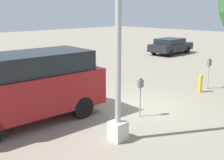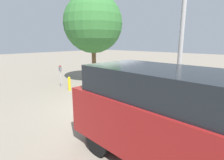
% 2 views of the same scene
% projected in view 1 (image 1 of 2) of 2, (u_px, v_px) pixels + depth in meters
% --- Properties ---
extents(ground_plane, '(80.00, 80.00, 0.00)m').
position_uv_depth(ground_plane, '(138.00, 107.00, 10.70)').
color(ground_plane, gray).
extents(parking_meter_near, '(0.21, 0.12, 1.39)m').
position_uv_depth(parking_meter_near, '(140.00, 88.00, 9.49)').
color(parking_meter_near, '#9E9EA3').
rests_on(parking_meter_near, ground).
extents(parking_meter_far, '(0.21, 0.12, 1.43)m').
position_uv_depth(parking_meter_far, '(209.00, 66.00, 12.95)').
color(parking_meter_far, '#9E9EA3').
rests_on(parking_meter_far, ground).
extents(lamp_post, '(0.44, 0.44, 5.52)m').
position_uv_depth(lamp_post, '(118.00, 78.00, 7.55)').
color(lamp_post, beige).
rests_on(lamp_post, ground).
extents(parked_van, '(5.07, 2.31, 2.27)m').
position_uv_depth(parked_van, '(28.00, 85.00, 9.04)').
color(parked_van, maroon).
rests_on(parked_van, ground).
extents(car_distant, '(4.24, 1.93, 1.31)m').
position_uv_depth(car_distant, '(171.00, 46.00, 23.56)').
color(car_distant, black).
rests_on(car_distant, ground).
extents(fire_hydrant, '(0.16, 0.16, 0.83)m').
position_uv_depth(fire_hydrant, '(200.00, 83.00, 12.53)').
color(fire_hydrant, gold).
rests_on(fire_hydrant, ground).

